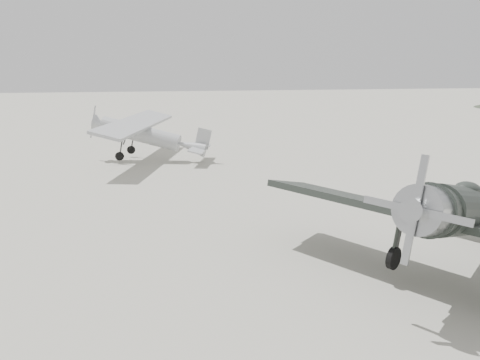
{
  "coord_description": "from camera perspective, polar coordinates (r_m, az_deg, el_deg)",
  "views": [
    {
      "loc": [
        -3.34,
        -15.39,
        6.16
      ],
      "look_at": [
        -0.55,
        2.42,
        1.5
      ],
      "focal_mm": 35.0,
      "sensor_mm": 36.0,
      "label": 1
    }
  ],
  "objects": [
    {
      "name": "ground",
      "position": [
        16.92,
        3.12,
        -6.89
      ],
      "size": [
        160.0,
        160.0,
        0.0
      ],
      "primitive_type": "plane",
      "color": "#A8A695",
      "rests_on": "ground"
    },
    {
      "name": "lowwing_monoplane",
      "position": [
        14.73,
        26.26,
        -3.5
      ],
      "size": [
        9.59,
        10.48,
        3.76
      ],
      "rotation": [
        0.0,
        0.24,
        0.64
      ],
      "color": "black",
      "rests_on": "ground"
    },
    {
      "name": "highwing_monoplane",
      "position": [
        29.57,
        -11.45,
        5.84
      ],
      "size": [
        7.51,
        10.47,
        2.97
      ],
      "rotation": [
        0.0,
        0.23,
        -0.27
      ],
      "color": "#B0B3B6",
      "rests_on": "ground"
    }
  ]
}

